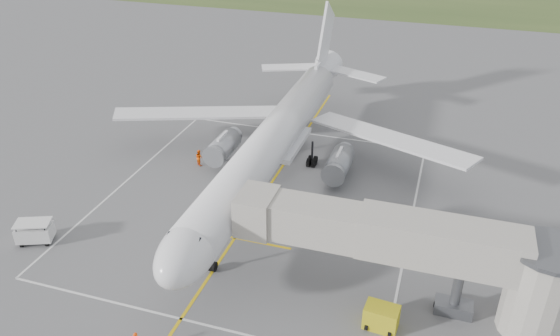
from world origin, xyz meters
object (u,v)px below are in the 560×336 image
(airliner, at_px, (274,139))
(jet_bridge, at_px, (428,252))
(gpu_unit, at_px, (381,317))
(baggage_cart, at_px, (35,232))
(ramp_worker_wing, at_px, (199,157))

(airliner, relative_size, jet_bridge, 2.00)
(jet_bridge, distance_m, gpu_unit, 5.45)
(gpu_unit, relative_size, baggage_cart, 0.74)
(gpu_unit, height_order, baggage_cart, baggage_cart)
(ramp_worker_wing, bearing_deg, gpu_unit, 172.97)
(jet_bridge, bearing_deg, airliner, 137.81)
(ramp_worker_wing, bearing_deg, jet_bridge, -179.27)
(baggage_cart, bearing_deg, airliner, 24.28)
(jet_bridge, relative_size, gpu_unit, 9.71)
(airliner, height_order, jet_bridge, airliner)
(airliner, xyz_separation_m, baggage_cart, (-15.62, -16.37, -3.38))
(baggage_cart, distance_m, ramp_worker_wing, 18.10)
(gpu_unit, bearing_deg, baggage_cart, -176.50)
(gpu_unit, height_order, ramp_worker_wing, ramp_worker_wing)
(airliner, bearing_deg, baggage_cart, -133.66)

